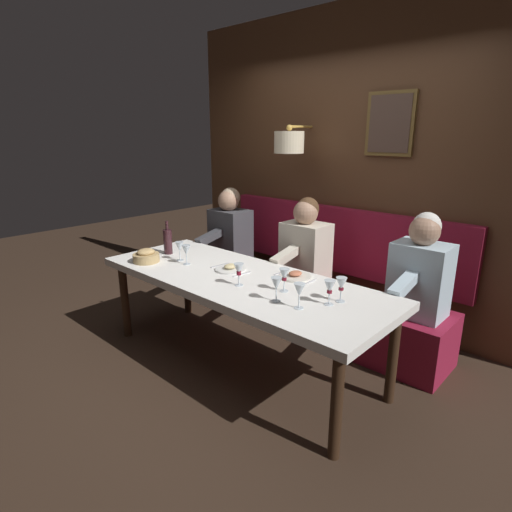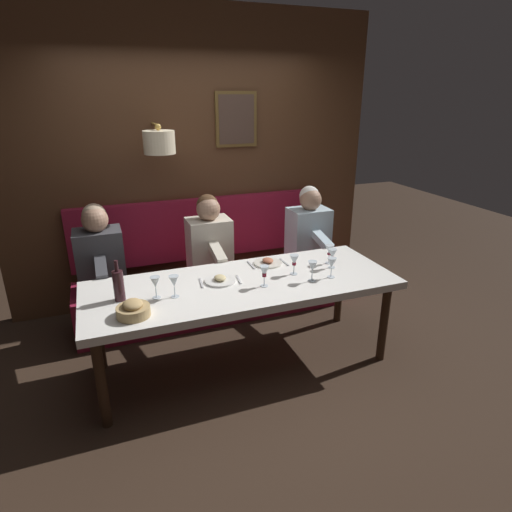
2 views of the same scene
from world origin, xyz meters
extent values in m
plane|color=#332319|center=(0.00, 0.00, 0.00)|extent=(12.00, 12.00, 0.00)
cube|color=white|center=(0.00, 0.00, 0.71)|extent=(0.90, 2.40, 0.06)
cylinder|color=#301E12|center=(-0.35, -1.10, 0.34)|extent=(0.07, 0.07, 0.68)
cylinder|color=#301E12|center=(-0.35, 1.10, 0.34)|extent=(0.07, 0.07, 0.68)
cylinder|color=#301E12|center=(0.35, -1.10, 0.34)|extent=(0.07, 0.07, 0.68)
cylinder|color=#301E12|center=(0.35, 1.10, 0.34)|extent=(0.07, 0.07, 0.68)
cube|color=maroon|center=(0.89, 0.00, 0.23)|extent=(0.52, 2.60, 0.45)
cube|color=#51331E|center=(1.48, 0.00, 1.45)|extent=(0.10, 3.80, 2.90)
cube|color=maroon|center=(1.39, 0.00, 0.77)|extent=(0.10, 2.60, 0.64)
cube|color=brown|center=(1.42, -0.43, 1.86)|extent=(0.04, 0.43, 0.53)
cube|color=#4C382D|center=(1.40, -0.43, 1.86)|extent=(0.01, 0.37, 0.47)
cylinder|color=#B78E3D|center=(1.25, 0.40, 1.84)|extent=(0.35, 0.02, 0.02)
cylinder|color=beige|center=(1.08, 0.40, 1.70)|extent=(0.28, 0.28, 0.20)
sphere|color=#B78E3D|center=(1.08, 0.40, 1.83)|extent=(0.06, 0.06, 0.06)
cube|color=silver|center=(0.89, -1.02, 0.73)|extent=(0.30, 0.40, 0.56)
sphere|color=#A37A60|center=(0.87, -1.02, 1.11)|extent=(0.22, 0.22, 0.22)
sphere|color=silver|center=(0.90, -1.02, 1.14)|extent=(0.20, 0.20, 0.20)
cube|color=silver|center=(0.60, -1.02, 0.77)|extent=(0.33, 0.09, 0.14)
cube|color=beige|center=(0.89, 0.03, 0.73)|extent=(0.30, 0.40, 0.56)
sphere|color=#A37A60|center=(0.87, 0.03, 1.11)|extent=(0.22, 0.22, 0.22)
sphere|color=#4C331E|center=(0.90, 0.03, 1.14)|extent=(0.20, 0.20, 0.20)
cube|color=beige|center=(0.60, 0.03, 0.77)|extent=(0.33, 0.09, 0.14)
cube|color=#3D3D42|center=(0.89, 1.01, 0.73)|extent=(0.30, 0.40, 0.56)
sphere|color=#A37A60|center=(0.87, 1.01, 1.11)|extent=(0.22, 0.22, 0.22)
sphere|color=tan|center=(0.90, 1.01, 1.14)|extent=(0.20, 0.20, 0.20)
cube|color=#3D3D42|center=(0.60, 1.01, 0.77)|extent=(0.33, 0.09, 0.14)
cylinder|color=silver|center=(0.28, -0.32, 0.75)|extent=(0.24, 0.24, 0.01)
ellipsoid|color=#B76647|center=(0.28, -0.32, 0.77)|extent=(0.11, 0.09, 0.04)
cube|color=silver|center=(0.26, -0.47, 0.74)|extent=(0.17, 0.02, 0.01)
cube|color=silver|center=(0.30, -0.18, 0.74)|extent=(0.18, 0.02, 0.01)
cylinder|color=white|center=(0.07, 0.16, 0.75)|extent=(0.24, 0.24, 0.01)
ellipsoid|color=#D1BC84|center=(0.07, 0.16, 0.77)|extent=(0.11, 0.09, 0.04)
cube|color=silver|center=(0.05, 0.02, 0.74)|extent=(0.17, 0.04, 0.01)
cube|color=silver|center=(0.09, 0.31, 0.74)|extent=(0.18, 0.04, 0.01)
cylinder|color=silver|center=(-0.17, -0.51, 0.74)|extent=(0.06, 0.06, 0.00)
cylinder|color=silver|center=(-0.17, -0.51, 0.78)|extent=(0.01, 0.01, 0.07)
cone|color=silver|center=(-0.17, -0.51, 0.86)|extent=(0.07, 0.07, 0.08)
cylinder|color=silver|center=(-0.13, -0.13, 0.74)|extent=(0.06, 0.06, 0.00)
cylinder|color=silver|center=(-0.13, -0.13, 0.78)|extent=(0.01, 0.01, 0.07)
cone|color=silver|center=(-0.13, -0.13, 0.86)|extent=(0.07, 0.07, 0.08)
cylinder|color=maroon|center=(-0.13, -0.13, 0.83)|extent=(0.03, 0.03, 0.03)
cylinder|color=silver|center=(0.11, -0.82, 0.74)|extent=(0.06, 0.06, 0.00)
cylinder|color=silver|center=(0.11, -0.82, 0.78)|extent=(0.01, 0.01, 0.07)
cone|color=silver|center=(0.11, -0.82, 0.86)|extent=(0.07, 0.07, 0.08)
cylinder|color=maroon|center=(0.11, -0.82, 0.83)|extent=(0.03, 0.03, 0.02)
cylinder|color=silver|center=(0.00, -0.44, 0.74)|extent=(0.06, 0.06, 0.00)
cylinder|color=silver|center=(0.00, -0.44, 0.78)|extent=(0.01, 0.01, 0.07)
cone|color=silver|center=(0.00, -0.44, 0.86)|extent=(0.07, 0.07, 0.08)
cylinder|color=maroon|center=(0.00, -0.44, 0.83)|extent=(0.03, 0.03, 0.02)
cylinder|color=silver|center=(0.01, -0.79, 0.74)|extent=(0.06, 0.06, 0.00)
cylinder|color=silver|center=(0.01, -0.79, 0.78)|extent=(0.01, 0.01, 0.07)
cone|color=silver|center=(0.01, -0.79, 0.86)|extent=(0.07, 0.07, 0.08)
cylinder|color=maroon|center=(0.01, -0.79, 0.83)|extent=(0.03, 0.03, 0.02)
cylinder|color=silver|center=(-0.07, 0.54, 0.74)|extent=(0.06, 0.06, 0.00)
cylinder|color=silver|center=(-0.07, 0.54, 0.78)|extent=(0.01, 0.01, 0.07)
cone|color=silver|center=(-0.07, 0.54, 0.86)|extent=(0.07, 0.07, 0.08)
cylinder|color=silver|center=(-0.04, 0.67, 0.74)|extent=(0.06, 0.06, 0.00)
cylinder|color=silver|center=(-0.04, 0.67, 0.78)|extent=(0.01, 0.01, 0.07)
cone|color=silver|center=(-0.04, 0.67, 0.86)|extent=(0.07, 0.07, 0.08)
cylinder|color=silver|center=(-0.16, -0.69, 0.74)|extent=(0.06, 0.06, 0.00)
cylinder|color=silver|center=(-0.16, -0.69, 0.78)|extent=(0.01, 0.01, 0.07)
cone|color=silver|center=(-0.16, -0.69, 0.86)|extent=(0.07, 0.07, 0.08)
cylinder|color=#33191E|center=(0.01, 0.91, 0.85)|extent=(0.08, 0.08, 0.22)
cylinder|color=#33191E|center=(0.01, 0.91, 1.00)|extent=(0.03, 0.03, 0.08)
cylinder|color=tan|center=(-0.26, 0.85, 0.78)|extent=(0.22, 0.22, 0.07)
ellipsoid|color=tan|center=(-0.26, 0.85, 0.83)|extent=(0.15, 0.13, 0.06)
camera|label=1|loc=(-2.09, -2.10, 1.79)|focal=29.10mm
camera|label=2|loc=(-2.88, 0.98, 2.12)|focal=30.17mm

